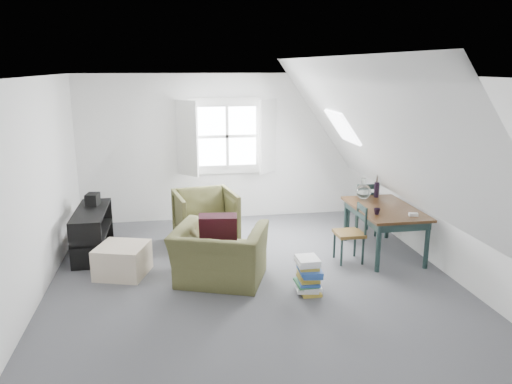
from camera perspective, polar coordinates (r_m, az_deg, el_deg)
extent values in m
plane|color=#4F5054|center=(6.36, -0.31, -10.08)|extent=(5.50, 5.50, 0.00)
plane|color=white|center=(5.80, -0.34, 13.06)|extent=(5.50, 5.50, 0.00)
plane|color=white|center=(8.63, -3.34, 5.09)|extent=(5.00, 0.00, 5.00)
plane|color=white|center=(3.41, 7.41, -9.62)|extent=(5.00, 0.00, 5.00)
plane|color=white|center=(6.08, -24.25, -0.06)|extent=(0.00, 5.50, 5.50)
plane|color=white|center=(6.82, 20.89, 1.70)|extent=(0.00, 5.50, 5.50)
plane|color=white|center=(5.81, -15.65, 5.36)|extent=(3.19, 5.50, 4.48)
plane|color=white|center=(6.30, 13.80, 6.12)|extent=(3.19, 5.50, 4.48)
cube|color=white|center=(8.58, -3.34, 6.39)|extent=(1.30, 0.04, 1.30)
cube|color=white|center=(8.37, -7.87, 6.08)|extent=(0.35, 0.35, 1.25)
cube|color=white|center=(8.53, 1.36, 6.36)|extent=(0.35, 0.35, 1.25)
cube|color=white|center=(8.57, -3.33, 6.38)|extent=(1.00, 0.02, 1.00)
cube|color=white|center=(8.55, -3.32, 6.36)|extent=(1.08, 0.04, 0.05)
cube|color=white|center=(8.55, -3.32, 6.36)|extent=(0.05, 0.04, 1.08)
cube|color=white|center=(7.50, 9.85, 7.34)|extent=(0.35, 0.75, 0.47)
imported|color=#4D4D27|center=(6.35, -4.10, -10.15)|extent=(1.34, 1.26, 0.70)
imported|color=#4D4D27|center=(7.70, -5.71, -5.71)|extent=(1.00, 1.02, 0.81)
cube|color=#360E19|center=(6.27, -4.34, -4.47)|extent=(0.50, 0.33, 0.49)
cube|color=#C6B397|center=(6.68, -15.01, -7.53)|extent=(0.75, 0.75, 0.40)
cube|color=#341E0D|center=(7.25, 14.51, -1.84)|extent=(0.82, 1.37, 0.04)
cube|color=#1B2E2D|center=(7.27, 14.48, -2.40)|extent=(0.73, 1.28, 0.11)
cylinder|color=#1B2E2D|center=(6.69, 13.80, -6.26)|extent=(0.06, 0.06, 0.65)
cylinder|color=#1B2E2D|center=(6.98, 18.94, -5.76)|extent=(0.06, 0.06, 0.65)
cylinder|color=#1B2E2D|center=(7.76, 10.24, -3.18)|extent=(0.06, 0.06, 0.65)
cylinder|color=#1B2E2D|center=(8.01, 14.80, -2.88)|extent=(0.06, 0.06, 0.65)
sphere|color=silver|center=(7.55, 12.16, 0.04)|extent=(0.22, 0.22, 0.22)
cylinder|color=silver|center=(7.52, 12.22, 1.09)|extent=(0.07, 0.07, 0.12)
cylinder|color=black|center=(7.74, 13.61, 0.24)|extent=(0.07, 0.07, 0.23)
cylinder|color=#3F2D1E|center=(7.68, 13.71, 2.06)|extent=(0.03, 0.05, 0.41)
cylinder|color=#3F2D1E|center=(7.70, 13.78, 2.08)|extent=(0.04, 0.06, 0.41)
cylinder|color=#3F2D1E|center=(7.67, 13.68, 2.05)|extent=(0.05, 0.07, 0.41)
imported|color=black|center=(6.88, 13.63, -2.49)|extent=(0.11, 0.11, 0.08)
cube|color=white|center=(6.94, 17.54, -2.46)|extent=(0.13, 0.10, 0.04)
cube|color=brown|center=(8.10, 12.10, -1.75)|extent=(0.40, 0.40, 0.05)
cylinder|color=#1B2E2D|center=(8.36, 12.65, -2.88)|extent=(0.03, 0.03, 0.41)
cylinder|color=#1B2E2D|center=(8.08, 13.52, -3.55)|extent=(0.03, 0.03, 0.41)
cylinder|color=#1B2E2D|center=(8.25, 10.55, -3.02)|extent=(0.03, 0.03, 0.41)
cylinder|color=#1B2E2D|center=(7.96, 11.35, -3.70)|extent=(0.03, 0.03, 0.41)
cylinder|color=#1B2E2D|center=(7.94, 13.76, -0.58)|extent=(0.03, 0.03, 0.43)
cylinder|color=#1B2E2D|center=(7.82, 11.56, -0.69)|extent=(0.03, 0.03, 0.43)
cube|color=#1B2E2D|center=(7.84, 12.73, 0.59)|extent=(0.33, 0.03, 0.08)
cube|color=#1B2E2D|center=(7.87, 12.68, -0.30)|extent=(0.33, 0.03, 0.06)
cube|color=brown|center=(6.94, 10.59, -4.68)|extent=(0.37, 0.37, 0.04)
cylinder|color=#1B2E2D|center=(7.09, 8.94, -5.97)|extent=(0.03, 0.03, 0.38)
cylinder|color=#1B2E2D|center=(7.19, 11.23, -5.79)|extent=(0.03, 0.03, 0.38)
cylinder|color=#1B2E2D|center=(6.82, 9.75, -6.82)|extent=(0.03, 0.03, 0.38)
cylinder|color=#1B2E2D|center=(6.93, 12.12, -6.62)|extent=(0.03, 0.03, 0.38)
cylinder|color=#1B2E2D|center=(7.07, 11.53, -2.70)|extent=(0.03, 0.03, 0.40)
cylinder|color=#1B2E2D|center=(6.80, 12.43, -3.43)|extent=(0.03, 0.03, 0.40)
cube|color=#1B2E2D|center=(6.89, 12.04, -1.79)|extent=(0.03, 0.30, 0.07)
cube|color=#1B2E2D|center=(6.92, 11.99, -2.71)|extent=(0.03, 0.30, 0.05)
cube|color=black|center=(7.60, -18.01, -6.53)|extent=(0.42, 1.26, 0.03)
cube|color=black|center=(7.50, -18.18, -4.38)|extent=(0.42, 1.26, 0.03)
cube|color=black|center=(7.41, -18.37, -2.06)|extent=(0.42, 1.26, 0.03)
cube|color=black|center=(6.92, -18.89, -5.99)|extent=(0.42, 0.03, 0.63)
cube|color=black|center=(8.08, -17.58, -3.00)|extent=(0.42, 0.03, 0.63)
cube|color=#264C99|center=(7.22, -18.47, -6.69)|extent=(0.19, 0.21, 0.23)
cube|color=red|center=(7.66, -17.97, -5.44)|extent=(0.19, 0.25, 0.23)
cube|color=white|center=(7.26, -18.49, -3.96)|extent=(0.19, 0.23, 0.21)
cube|color=black|center=(7.62, -18.16, -0.86)|extent=(0.20, 0.25, 0.19)
cube|color=#B29933|center=(6.08, 6.14, -11.19)|extent=(0.23, 0.30, 0.04)
cube|color=white|center=(6.07, 5.82, -10.83)|extent=(0.30, 0.33, 0.04)
cube|color=white|center=(6.04, 6.27, -10.56)|extent=(0.25, 0.33, 0.04)
cube|color=#337F4C|center=(6.02, 5.74, -10.29)|extent=(0.25, 0.31, 0.03)
cube|color=#264C99|center=(5.99, 6.04, -10.11)|extent=(0.27, 0.34, 0.03)
cube|color=#B29933|center=(6.01, 5.97, -9.78)|extent=(0.23, 0.30, 0.03)
cube|color=#B29933|center=(6.01, 6.00, -9.41)|extent=(0.27, 0.33, 0.04)
cube|color=#264C99|center=(5.96, 6.37, -9.20)|extent=(0.27, 0.34, 0.04)
cube|color=#264C99|center=(5.94, 6.17, -8.89)|extent=(0.27, 0.33, 0.04)
cube|color=#B29933|center=(5.98, 5.96, -8.35)|extent=(0.25, 0.31, 0.04)
cube|color=white|center=(5.95, 5.87, -8.02)|extent=(0.25, 0.29, 0.05)
cube|color=white|center=(5.94, 5.92, -7.63)|extent=(0.25, 0.30, 0.04)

